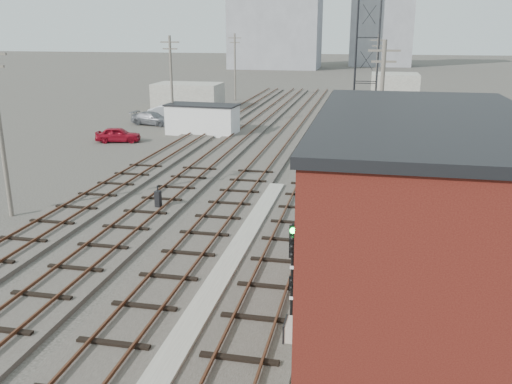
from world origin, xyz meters
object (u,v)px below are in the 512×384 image
(switch_stand, at_px, (158,199))
(signal_mast, at_px, (292,270))
(car_grey, at_px, (152,118))
(car_red, at_px, (118,135))
(car_silver, at_px, (170,112))
(site_trailer, at_px, (202,119))

(switch_stand, bearing_deg, signal_mast, -43.00)
(car_grey, bearing_deg, car_red, -165.83)
(signal_mast, xyz_separation_m, car_silver, (-19.23, 40.45, -1.32))
(signal_mast, relative_size, car_red, 0.94)
(switch_stand, relative_size, site_trailer, 0.19)
(car_silver, bearing_deg, car_red, 176.23)
(switch_stand, height_order, site_trailer, site_trailer)
(site_trailer, xyz_separation_m, car_silver, (-6.12, 7.79, -0.66))
(site_trailer, bearing_deg, car_red, -136.70)
(site_trailer, xyz_separation_m, car_grey, (-6.68, 3.98, -0.76))
(site_trailer, distance_m, car_silver, 9.93)
(signal_mast, bearing_deg, car_silver, 115.42)
(switch_stand, relative_size, car_red, 0.34)
(switch_stand, xyz_separation_m, car_red, (-10.42, 16.98, 0.04))
(switch_stand, distance_m, car_silver, 31.56)
(signal_mast, bearing_deg, site_trailer, 111.87)
(signal_mast, bearing_deg, car_grey, 118.38)
(site_trailer, xyz_separation_m, car_red, (-6.20, -5.04, -0.77))
(car_red, bearing_deg, car_silver, -14.11)
(site_trailer, relative_size, car_red, 1.79)
(car_silver, relative_size, car_grey, 1.02)
(signal_mast, xyz_separation_m, site_trailer, (-13.11, 32.66, -0.66))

